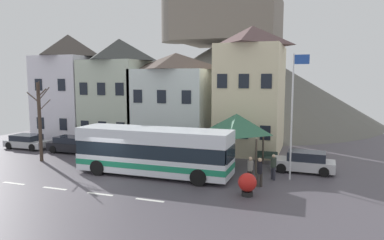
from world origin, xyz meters
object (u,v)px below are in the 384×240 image
Objects in this scene: parked_car_01 at (28,142)px; townhouse_01 at (120,91)px; pedestrian_01 at (273,166)px; bare_tree_00 at (40,120)px; bus_shelter at (237,124)px; harbour_buoy at (247,183)px; townhouse_03 at (251,89)px; public_bench at (266,157)px; townhouse_00 at (70,88)px; townhouse_02 at (176,100)px; pedestrian_00 at (250,169)px; flagpole at (293,109)px; parked_car_02 at (304,162)px; pedestrian_02 at (260,172)px; parked_car_00 at (73,145)px; hilltop_castle at (229,75)px; transit_bus at (154,152)px.

townhouse_01 is at bearing 40.75° from parked_car_01.
bare_tree_00 reaches higher than pedestrian_01.
pedestrian_01 is at bearing -38.81° from bus_shelter.
harbour_buoy is 16.67m from bare_tree_00.
bare_tree_00 is (-14.34, -9.17, -2.19)m from townhouse_03.
public_bench is (20.97, 1.32, -0.14)m from parked_car_01.
townhouse_00 is 1.24× the size of townhouse_02.
townhouse_03 is 10.78m from pedestrian_00.
pedestrian_00 is 1.29× the size of harbour_buoy.
bus_shelter is 0.49× the size of flagpole.
bus_shelter is at bearing -17.03° from townhouse_00.
pedestrian_01 reaches higher than public_bench.
parked_car_02 is (23.67, -0.31, 0.07)m from parked_car_01.
pedestrian_01 reaches higher than parked_car_02.
townhouse_02 reaches higher than pedestrian_02.
parked_car_00 is (-14.06, -5.82, -4.65)m from townhouse_03.
bus_shelter is at bearing -134.61° from public_bench.
pedestrian_00 is at bearing -74.68° from hilltop_castle.
flagpole is at bearing -5.58° from parked_car_01.
transit_bus is 5.96× the size of pedestrian_02.
townhouse_00 is at bearing 114.19° from bare_tree_00.
flagpole is (10.78, -7.98, 0.17)m from townhouse_02.
townhouse_03 is 1.75× the size of bare_tree_00.
pedestrian_02 is at bearing -1.84° from transit_bus.
townhouse_01 is 18.03m from pedestrian_01.
bare_tree_00 is (-18.27, -0.96, -1.31)m from flagpole.
townhouse_03 reaches higher than pedestrian_00.
parked_car_01 is at bearing 162.97° from harbour_buoy.
pedestrian_02 is at bearing -11.34° from parked_car_01.
parked_car_01 is 2.49× the size of pedestrian_00.
flagpole is at bearing -64.39° from townhouse_03.
bus_shelter reaches higher than parked_car_02.
public_bench is at bearing 45.39° from bus_shelter.
townhouse_03 reaches higher than townhouse_02.
pedestrian_01 is (9.76, -29.95, -5.86)m from hilltop_castle.
transit_bus reaches higher than public_bench.
bare_tree_00 is (-9.78, 0.81, 1.59)m from transit_bus.
townhouse_03 is 6.79m from public_bench.
public_bench is 17.18m from bare_tree_00.
pedestrian_00 is (15.71, -3.86, 0.20)m from parked_car_00.
pedestrian_00 is at bearing 53.14° from parked_car_02.
pedestrian_01 is (21.91, -2.86, 0.29)m from parked_car_01.
pedestrian_00 is 2.41m from harbour_buoy.
parked_car_02 is at bearing -52.14° from townhouse_03.
townhouse_01 is 17.58m from pedestrian_00.
parked_car_02 is 2.59× the size of public_bench.
bus_shelter is 19.26m from parked_car_01.
hilltop_castle is 32.04m from pedestrian_01.
townhouse_02 is 2.08× the size of parked_car_02.
townhouse_00 is 23.84m from parked_car_02.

